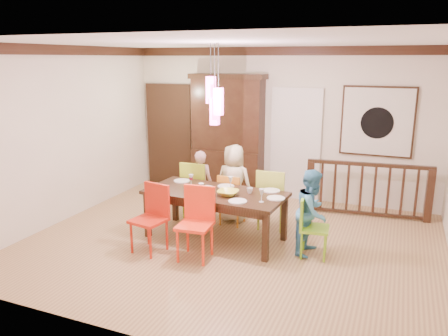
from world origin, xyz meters
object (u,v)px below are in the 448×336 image
at_px(chair_far_left, 197,185).
at_px(chair_end_right, 315,223).
at_px(china_hutch, 228,135).
at_px(person_far_left, 201,184).
at_px(balustrade, 368,189).
at_px(person_end_right, 312,212).
at_px(person_far_mid, 234,183).
at_px(dining_table, 215,197).

distance_m(chair_far_left, chair_end_right, 2.34).
bearing_deg(china_hutch, person_far_left, -86.99).
distance_m(balustrade, person_end_right, 1.94).
relative_size(person_far_mid, person_end_right, 1.08).
xyz_separation_m(balustrade, person_end_right, (-0.61, -1.84, 0.11)).
xyz_separation_m(balustrade, person_far_left, (-2.68, -1.10, 0.09)).
bearing_deg(chair_end_right, person_far_left, 61.77).
height_order(person_far_mid, person_end_right, person_far_mid).
bearing_deg(person_far_mid, balustrade, -150.19).
distance_m(dining_table, chair_end_right, 1.53).
distance_m(chair_far_left, person_far_left, 0.06).
xyz_separation_m(chair_far_left, china_hutch, (-0.02, 1.46, 0.63)).
bearing_deg(chair_end_right, chair_far_left, 62.68).
height_order(dining_table, chair_end_right, chair_end_right).
distance_m(chair_end_right, person_far_left, 2.30).
height_order(chair_end_right, person_far_left, person_far_left).
xyz_separation_m(person_far_left, person_far_mid, (0.60, 0.04, 0.07)).
distance_m(balustrade, person_far_left, 2.89).
distance_m(dining_table, balustrade, 2.80).
bearing_deg(balustrade, person_far_mid, -158.88).
distance_m(dining_table, person_far_left, 1.02).
height_order(chair_end_right, person_far_mid, person_far_mid).
xyz_separation_m(dining_table, person_far_left, (-0.62, 0.80, -0.08)).
distance_m(china_hutch, person_end_right, 3.13).
height_order(chair_far_left, person_far_mid, person_far_mid).
xyz_separation_m(chair_far_left, person_end_right, (2.13, -0.73, 0.04)).
bearing_deg(chair_far_left, dining_table, 128.61).
height_order(dining_table, person_end_right, person_end_right).
height_order(person_far_left, person_far_mid, person_far_mid).
bearing_deg(balustrade, chair_far_left, -163.67).
height_order(dining_table, china_hutch, china_hutch).
bearing_deg(person_end_right, dining_table, 99.58).
height_order(balustrade, person_far_left, person_far_left).
relative_size(dining_table, chair_end_right, 2.53).
bearing_deg(person_far_left, chair_end_right, 148.60).
height_order(chair_far_left, balustrade, chair_far_left).
height_order(chair_far_left, person_far_left, person_far_left).
distance_m(china_hutch, person_far_left, 1.57).
bearing_deg(person_far_left, person_end_right, 150.49).
relative_size(china_hutch, person_far_mid, 1.83).
relative_size(china_hutch, person_far_left, 2.05).
height_order(dining_table, person_far_left, person_far_left).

